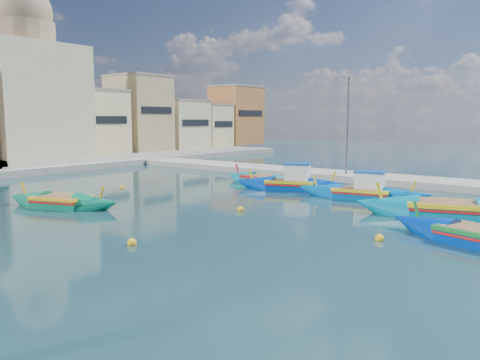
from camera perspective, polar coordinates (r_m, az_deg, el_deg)
ground at (r=19.67m, az=6.63°, el=-6.64°), size 160.00×160.00×0.00m
east_quay at (r=36.00m, az=21.78°, el=-0.31°), size 4.00×70.00×0.50m
north_townhouses at (r=54.37m, az=-27.13°, el=6.87°), size 83.20×7.87×10.19m
church_block at (r=56.54m, az=-24.52°, el=10.47°), size 10.00×10.00×19.10m
quay_street_lamp at (r=37.32m, az=12.92°, el=6.59°), size 1.18×0.16×8.00m
luzzu_turquoise_cabin at (r=29.16m, az=14.69°, el=-1.59°), size 3.45×8.33×2.61m
luzzu_blue_cabin at (r=31.88m, az=6.28°, el=-0.58°), size 4.65×8.11×2.81m
luzzu_cyan_mid at (r=34.25m, az=2.89°, el=-0.16°), size 2.89×7.99×2.31m
luzzu_green at (r=27.17m, az=-20.89°, el=-2.65°), size 4.15×7.32×2.25m
luzzu_cyan_south at (r=24.94m, az=23.84°, el=-3.54°), size 4.97×9.12×2.76m
mooring_buoys at (r=24.13m, az=-4.11°, el=-3.78°), size 20.70×19.72×0.36m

